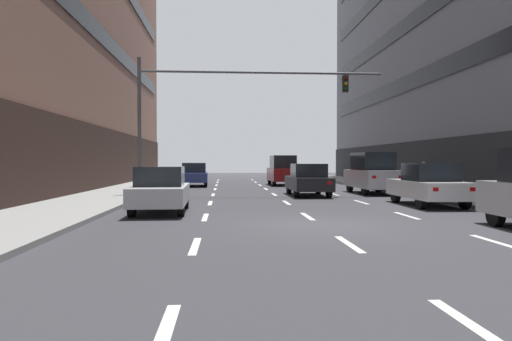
{
  "coord_description": "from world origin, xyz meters",
  "views": [
    {
      "loc": [
        -2.6,
        -12.69,
        1.73
      ],
      "look_at": [
        -0.94,
        12.33,
        1.26
      ],
      "focal_mm": 33.07,
      "sensor_mm": 36.0,
      "label": 1
    }
  ],
  "objects": [
    {
      "name": "traffic_signal_0",
      "position": [
        -2.94,
        10.99,
        4.86
      ],
      "size": [
        12.27,
        0.35,
        6.75
      ],
      "color": "#4C4C51",
      "rests_on": "sidewalk_left"
    },
    {
      "name": "lane_stripe_l1_s4",
      "position": [
        -3.21,
        2.0,
        0.0
      ],
      "size": [
        0.16,
        2.0,
        0.01
      ],
      "primitive_type": "cube",
      "color": "silver",
      "rests_on": "ground"
    },
    {
      "name": "lane_stripe_l2_s4",
      "position": [
        0.0,
        2.0,
        0.0
      ],
      "size": [
        0.16,
        2.0,
        0.01
      ],
      "primitive_type": "cube",
      "color": "silver",
      "rests_on": "ground"
    },
    {
      "name": "lane_stripe_l3_s7",
      "position": [
        3.21,
        17.0,
        0.0
      ],
      "size": [
        0.16,
        2.0,
        0.01
      ],
      "primitive_type": "cube",
      "color": "silver",
      "rests_on": "ground"
    },
    {
      "name": "car_driving_1",
      "position": [
        -4.77,
        3.42,
        0.77
      ],
      "size": [
        1.85,
        4.22,
        1.56
      ],
      "color": "black",
      "rests_on": "ground"
    },
    {
      "name": "lane_stripe_l3_s5",
      "position": [
        3.21,
        7.0,
        0.0
      ],
      "size": [
        0.16,
        2.0,
        0.01
      ],
      "primitive_type": "cube",
      "color": "silver",
      "rests_on": "ground"
    },
    {
      "name": "car_driving_3",
      "position": [
        1.61,
        10.91,
        0.8
      ],
      "size": [
        1.83,
        4.35,
        1.63
      ],
      "color": "black",
      "rests_on": "ground"
    },
    {
      "name": "car_driving_0",
      "position": [
        -4.73,
        20.66,
        0.81
      ],
      "size": [
        1.96,
        4.44,
        1.65
      ],
      "color": "black",
      "rests_on": "ground"
    },
    {
      "name": "lane_stripe_l1_s7",
      "position": [
        -3.21,
        17.0,
        0.0
      ],
      "size": [
        0.16,
        2.0,
        0.01
      ],
      "primitive_type": "cube",
      "color": "silver",
      "rests_on": "ground"
    },
    {
      "name": "lane_stripe_l1_s2",
      "position": [
        -3.21,
        -8.0,
        0.0
      ],
      "size": [
        0.16,
        2.0,
        0.01
      ],
      "primitive_type": "cube",
      "color": "silver",
      "rests_on": "ground"
    },
    {
      "name": "lane_stripe_l2_s9",
      "position": [
        0.0,
        27.0,
        0.0
      ],
      "size": [
        0.16,
        2.0,
        0.01
      ],
      "primitive_type": "cube",
      "color": "silver",
      "rests_on": "ground"
    },
    {
      "name": "car_parked_2",
      "position": [
        5.37,
        5.26,
        0.82
      ],
      "size": [
        1.95,
        4.49,
        1.67
      ],
      "color": "black",
      "rests_on": "ground"
    },
    {
      "name": "car_driving_2",
      "position": [
        1.65,
        21.61,
        1.09
      ],
      "size": [
        1.97,
        4.54,
        2.18
      ],
      "color": "black",
      "rests_on": "ground"
    },
    {
      "name": "lane_stripe_l1_s6",
      "position": [
        -3.21,
        12.0,
        0.0
      ],
      "size": [
        0.16,
        2.0,
        0.01
      ],
      "primitive_type": "cube",
      "color": "silver",
      "rests_on": "ground"
    },
    {
      "name": "lane_stripe_l3_s8",
      "position": [
        3.21,
        22.0,
        0.0
      ],
      "size": [
        0.16,
        2.0,
        0.01
      ],
      "primitive_type": "cube",
      "color": "silver",
      "rests_on": "ground"
    },
    {
      "name": "lane_stripe_l1_s3",
      "position": [
        -3.21,
        -3.0,
        0.0
      ],
      "size": [
        0.16,
        2.0,
        0.01
      ],
      "primitive_type": "cube",
      "color": "silver",
      "rests_on": "ground"
    },
    {
      "name": "lane_stripe_l2_s7",
      "position": [
        0.0,
        17.0,
        0.0
      ],
      "size": [
        0.16,
        2.0,
        0.01
      ],
      "primitive_type": "cube",
      "color": "silver",
      "rests_on": "ground"
    },
    {
      "name": "lane_stripe_l1_s9",
      "position": [
        -3.21,
        27.0,
        0.0
      ],
      "size": [
        0.16,
        2.0,
        0.01
      ],
      "primitive_type": "cube",
      "color": "silver",
      "rests_on": "ground"
    },
    {
      "name": "lane_stripe_l1_s10",
      "position": [
        -3.21,
        32.0,
        0.0
      ],
      "size": [
        0.16,
        2.0,
        0.01
      ],
      "primitive_type": "cube",
      "color": "silver",
      "rests_on": "ground"
    },
    {
      "name": "lane_stripe_l3_s9",
      "position": [
        3.21,
        27.0,
        0.0
      ],
      "size": [
        0.16,
        2.0,
        0.01
      ],
      "primitive_type": "cube",
      "color": "silver",
      "rests_on": "ground"
    },
    {
      "name": "pedestrian_0",
      "position": [
        9.52,
        15.3,
        1.07
      ],
      "size": [
        0.4,
        0.41,
        1.61
      ],
      "color": "brown",
      "rests_on": "sidewalk_right"
    },
    {
      "name": "lane_stripe_l2_s5",
      "position": [
        0.0,
        7.0,
        0.0
      ],
      "size": [
        0.16,
        2.0,
        0.01
      ],
      "primitive_type": "cube",
      "color": "silver",
      "rests_on": "ground"
    },
    {
      "name": "lane_stripe_l1_s5",
      "position": [
        -3.21,
        7.0,
        0.0
      ],
      "size": [
        0.16,
        2.0,
        0.01
      ],
      "primitive_type": "cube",
      "color": "silver",
      "rests_on": "ground"
    },
    {
      "name": "lane_stripe_l3_s4",
      "position": [
        3.21,
        2.0,
        0.0
      ],
      "size": [
        0.16,
        2.0,
        0.01
      ],
      "primitive_type": "cube",
      "color": "silver",
      "rests_on": "ground"
    },
    {
      "name": "lane_stripe_l3_s10",
      "position": [
        3.21,
        32.0,
        0.0
      ],
      "size": [
        0.16,
        2.0,
        0.01
      ],
      "primitive_type": "cube",
      "color": "silver",
      "rests_on": "ground"
    },
    {
      "name": "sidewalk_left",
      "position": [
        -8.25,
        0.0,
        0.07
      ],
      "size": [
        3.67,
        80.0,
        0.14
      ],
      "primitive_type": "cube",
      "color": "gray",
      "rests_on": "ground"
    },
    {
      "name": "lane_stripe_l3_s3",
      "position": [
        3.21,
        -3.0,
        0.0
      ],
      "size": [
        0.16,
        2.0,
        0.01
      ],
      "primitive_type": "cube",
      "color": "silver",
      "rests_on": "ground"
    },
    {
      "name": "lane_stripe_l2_s8",
      "position": [
        0.0,
        22.0,
        0.0
      ],
      "size": [
        0.16,
        2.0,
        0.01
      ],
      "primitive_type": "cube",
      "color": "silver",
      "rests_on": "ground"
    },
    {
      "name": "lane_stripe_l2_s2",
      "position": [
        0.0,
        -8.0,
        0.0
      ],
      "size": [
        0.16,
        2.0,
        0.01
      ],
      "primitive_type": "cube",
      "color": "silver",
      "rests_on": "ground"
    },
    {
      "name": "lane_stripe_l3_s6",
      "position": [
        3.21,
        12.0,
        0.0
      ],
      "size": [
        0.16,
        2.0,
        0.01
      ],
      "primitive_type": "cube",
      "color": "silver",
      "rests_on": "ground"
    },
    {
      "name": "car_parked_3",
      "position": [
        5.37,
        12.31,
        1.11
      ],
      "size": [
        1.99,
        4.61,
        2.22
      ],
      "color": "black",
      "rests_on": "ground"
    },
    {
      "name": "lane_stripe_l1_s8",
      "position": [
        -3.21,
        22.0,
        0.0
      ],
      "size": [
        0.16,
        2.0,
        0.01
      ],
      "primitive_type": "cube",
      "color": "silver",
      "rests_on": "ground"
    },
    {
      "name": "lane_stripe_l2_s10",
      "position": [
        0.0,
        32.0,
        0.0
      ],
      "size": [
        0.16,
        2.0,
        0.01
      ],
      "primitive_type": "cube",
      "color": "silver",
      "rests_on": "ground"
    },
    {
      "name": "lane_stripe_l2_s6",
      "position": [
        0.0,
        12.0,
        0.0
      ],
      "size": [
        0.16,
        2.0,
        0.01
      ],
      "primitive_type": "cube",
      "color": "silver",
      "rests_on": "ground"
    },
    {
      "name": "lane_stripe_l2_s3",
      "position": [
        0.0,
        -3.0,
        0.0
      ],
      "size": [
        0.16,
        2.0,
        0.01
      ],
      "primitive_type": "cube",
      "color": "silver",
      "rests_on": "ground"
    },
    {
      "name": "ground_plane",
      "position": [
        0.0,
        0.0,
        0.0
      ],
      "size": [
        120.0,
        120.0,
        0.0
      ],
      "primitive_type": "plane",
      "color": "#38383D"
    }
  ]
}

